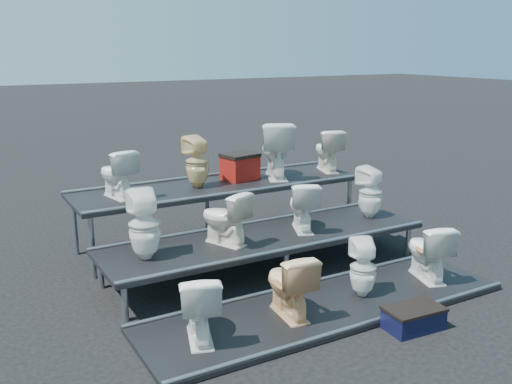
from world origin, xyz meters
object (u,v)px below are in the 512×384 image
toilet_4 (144,225)px  toilet_6 (302,205)px  toilet_2 (363,268)px  toilet_10 (276,149)px  toilet_1 (289,284)px  toilet_9 (197,162)px  toilet_7 (370,192)px  toilet_8 (117,174)px  toilet_0 (199,305)px  step_stool (413,319)px  toilet_5 (225,218)px  red_crate (240,168)px  toilet_11 (328,150)px  toilet_3 (428,251)px

toilet_4 → toilet_6: bearing=-173.1°
toilet_2 → toilet_10: bearing=-76.5°
toilet_1 → toilet_9: toilet_9 is taller
toilet_7 → toilet_10: (-0.75, 1.30, 0.47)m
toilet_1 → toilet_2: toilet_1 is taller
toilet_1 → toilet_8: size_ratio=1.09×
toilet_0 → toilet_2: size_ratio=1.04×
toilet_6 → toilet_10: size_ratio=0.77×
toilet_1 → step_stool: toilet_1 is taller
toilet_9 → toilet_5: bearing=71.9°
toilet_5 → toilet_6: 1.12m
red_crate → toilet_11: bearing=-16.4°
toilet_0 → step_stool: size_ratio=1.20×
toilet_0 → toilet_10: toilet_10 is taller
toilet_5 → toilet_7: (2.26, 0.00, 0.03)m
toilet_9 → toilet_10: size_ratio=0.85×
toilet_7 → toilet_8: size_ratio=1.12×
toilet_5 → toilet_9: toilet_9 is taller
toilet_4 → toilet_9: toilet_9 is taller
toilet_7 → toilet_11: toilet_11 is taller
toilet_2 → toilet_0: bearing=23.1°
toilet_1 → red_crate: 2.93m
toilet_4 → toilet_6: toilet_4 is taller
toilet_0 → red_crate: size_ratio=1.44×
toilet_8 → red_crate: 1.89m
red_crate → step_stool: 3.64m
toilet_7 → toilet_9: toilet_9 is taller
toilet_0 → toilet_9: 2.96m
toilet_0 → step_stool: (2.01, -0.79, -0.30)m
toilet_3 → toilet_5: 2.47m
toilet_7 → toilet_0: bearing=11.9°
toilet_5 → toilet_7: 2.26m
toilet_6 → step_stool: bearing=112.3°
toilet_0 → toilet_5: toilet_5 is taller
toilet_11 → step_stool: size_ratio=1.17×
toilet_4 → toilet_5: (1.00, 0.00, -0.07)m
toilet_4 → toilet_8: 1.34m
toilet_11 → toilet_7: bearing=98.3°
toilet_1 → toilet_9: 2.73m
toilet_1 → toilet_4: 1.75m
toilet_7 → toilet_4: bearing=-10.3°
toilet_2 → step_stool: toilet_2 is taller
toilet_3 → toilet_8: size_ratio=1.09×
toilet_6 → toilet_9: toilet_9 is taller
toilet_0 → toilet_10: (2.44, 2.60, 0.88)m
toilet_1 → toilet_8: 2.89m
toilet_4 → toilet_6: 2.12m
toilet_6 → toilet_5: bearing=23.4°
toilet_1 → toilet_5: size_ratio=1.06×
toilet_3 → toilet_5: toilet_5 is taller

